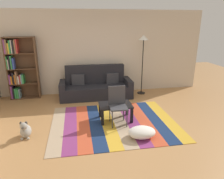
% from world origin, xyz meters
% --- Properties ---
extents(ground_plane, '(14.00, 14.00, 0.00)m').
position_xyz_m(ground_plane, '(0.00, 0.00, 0.00)').
color(ground_plane, '#B27F4C').
extents(back_wall, '(6.80, 0.10, 2.70)m').
position_xyz_m(back_wall, '(0.00, 2.55, 1.35)').
color(back_wall, beige).
rests_on(back_wall, ground_plane).
extents(rug, '(2.95, 2.30, 0.01)m').
position_xyz_m(rug, '(-0.08, 0.09, 0.00)').
color(rug, tan).
rests_on(rug, ground_plane).
extents(couch, '(2.26, 0.80, 1.00)m').
position_xyz_m(couch, '(-0.32, 2.02, 0.34)').
color(couch, black).
rests_on(couch, ground_plane).
extents(bookshelf, '(0.90, 0.28, 1.90)m').
position_xyz_m(bookshelf, '(-2.65, 2.31, 0.95)').
color(bookshelf, brown).
rests_on(bookshelf, ground_plane).
extents(coffee_table, '(0.78, 0.54, 0.41)m').
position_xyz_m(coffee_table, '(-0.02, 0.25, 0.35)').
color(coffee_table, black).
rests_on(coffee_table, rug).
extents(pouf, '(0.58, 0.43, 0.23)m').
position_xyz_m(pouf, '(0.37, -0.66, 0.12)').
color(pouf, white).
rests_on(pouf, rug).
extents(dog, '(0.22, 0.35, 0.40)m').
position_xyz_m(dog, '(-2.02, -0.22, 0.16)').
color(dog, '#9E998E').
rests_on(dog, ground_plane).
extents(standing_lamp, '(0.32, 0.32, 1.92)m').
position_xyz_m(standing_lamp, '(1.23, 2.09, 1.61)').
color(standing_lamp, black).
rests_on(standing_lamp, ground_plane).
extents(tv_remote, '(0.10, 0.16, 0.02)m').
position_xyz_m(tv_remote, '(-0.01, 0.28, 0.43)').
color(tv_remote, black).
rests_on(tv_remote, coffee_table).
extents(folding_chair, '(0.40, 0.40, 0.90)m').
position_xyz_m(folding_chair, '(0.00, 0.09, 0.53)').
color(folding_chair, '#38383D').
rests_on(folding_chair, ground_plane).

